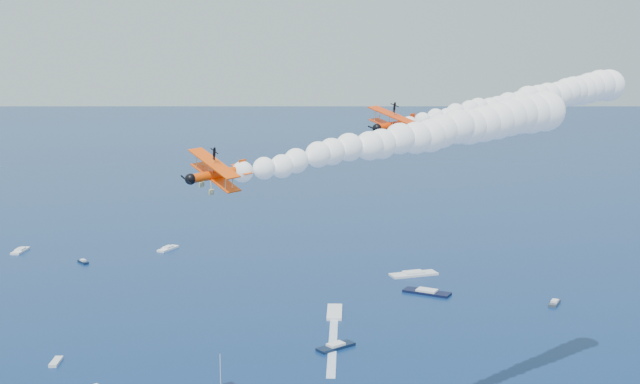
{
  "coord_description": "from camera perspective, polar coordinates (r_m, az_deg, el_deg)",
  "views": [
    {
      "loc": [
        -14.17,
        -85.5,
        70.43
      ],
      "look_at": [
        -6.8,
        18.08,
        52.1
      ],
      "focal_mm": 45.9,
      "sensor_mm": 36.0,
      "label": 1
    }
  ],
  "objects": [
    {
      "name": "smoke_trail_trail",
      "position": [
        105.97,
        6.58,
        3.85
      ],
      "size": [
        60.26,
        55.59,
        10.38
      ],
      "primitive_type": null,
      "rotation": [
        0.0,
        0.0,
        3.71
      ],
      "color": "white"
    },
    {
      "name": "biplane_lead",
      "position": [
        121.43,
        5.26,
        4.67
      ],
      "size": [
        12.51,
        13.36,
        8.13
      ],
      "primitive_type": null,
      "rotation": [
        -0.23,
        0.07,
        3.75
      ],
      "color": "#FC3805"
    },
    {
      "name": "spectator_boats",
      "position": [
        208.94,
        2.05,
        -9.59
      ],
      "size": [
        251.23,
        190.0,
        0.7
      ],
      "color": "white",
      "rests_on": "ground"
    },
    {
      "name": "smoke_trail_lead",
      "position": [
        142.86,
        13.74,
        6.11
      ],
      "size": [
        60.32,
        56.94,
        10.38
      ],
      "primitive_type": null,
      "rotation": [
        0.0,
        0.0,
        3.75
      ],
      "color": "white"
    },
    {
      "name": "biplane_trail",
      "position": [
        89.01,
        -7.17,
        1.24
      ],
      "size": [
        11.2,
        12.04,
        7.62
      ],
      "primitive_type": null,
      "rotation": [
        -0.28,
        0.07,
        3.71
      ],
      "color": "#FF4805"
    }
  ]
}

